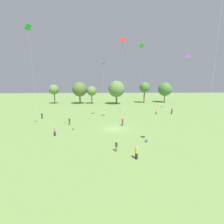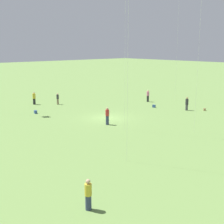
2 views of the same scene
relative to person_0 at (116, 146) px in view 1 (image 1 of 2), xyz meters
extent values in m
plane|color=#6B8E47|center=(0.25, 10.90, -0.82)|extent=(240.00, 240.00, 0.00)
cylinder|color=brown|center=(-25.55, 51.93, 1.66)|extent=(0.44, 0.44, 4.96)
sphere|color=#5B7F42|center=(-25.55, 51.93, 5.87)|extent=(4.63, 4.63, 4.63)
cylinder|color=brown|center=(-13.50, 51.15, 1.33)|extent=(0.61, 0.61, 4.30)
sphere|color=#516B33|center=(-13.50, 51.15, 6.00)|extent=(6.72, 6.72, 6.72)
cylinder|color=brown|center=(-7.92, 51.08, 1.36)|extent=(0.45, 0.45, 4.35)
sphere|color=#5B7F42|center=(-7.92, 51.08, 5.22)|extent=(4.50, 4.50, 4.50)
cylinder|color=brown|center=(3.61, 49.28, 1.28)|extent=(0.67, 0.67, 4.20)
sphere|color=#5B7F42|center=(3.61, 49.28, 6.19)|extent=(7.49, 7.49, 7.49)
cylinder|color=brown|center=(17.64, 53.15, 2.08)|extent=(0.62, 0.62, 5.79)
sphere|color=#477538|center=(17.64, 53.15, 6.87)|extent=(5.06, 5.06, 5.06)
cylinder|color=brown|center=(28.33, 54.44, 1.25)|extent=(0.44, 0.44, 4.14)
sphere|color=#477538|center=(28.33, 54.44, 5.82)|extent=(6.66, 6.66, 6.66)
cylinder|color=#847056|center=(0.00, 0.00, -0.43)|extent=(0.35, 0.35, 0.77)
cylinder|color=#333338|center=(0.00, 0.00, 0.26)|extent=(0.41, 0.41, 0.60)
sphere|color=beige|center=(0.00, 0.00, 0.68)|extent=(0.24, 0.24, 0.24)
cylinder|color=#232328|center=(2.42, -2.24, -0.41)|extent=(0.47, 0.47, 0.82)
cylinder|color=gold|center=(2.42, -2.24, 0.36)|extent=(0.56, 0.56, 0.71)
sphere|color=beige|center=(2.42, -2.24, 0.83)|extent=(0.24, 0.24, 0.24)
cylinder|color=#232328|center=(19.65, 26.08, -0.35)|extent=(0.44, 0.44, 0.94)
cylinder|color=#B72D2D|center=(19.65, 26.08, 0.44)|extent=(0.51, 0.51, 0.65)
sphere|color=brown|center=(19.65, 26.08, 0.88)|extent=(0.24, 0.24, 0.24)
cylinder|color=#333D5B|center=(2.36, 13.19, -0.35)|extent=(0.39, 0.39, 0.94)
cylinder|color=#B72D2D|center=(2.36, 13.19, 0.45)|extent=(0.45, 0.45, 0.65)
sphere|color=tan|center=(2.36, 13.19, 0.89)|extent=(0.24, 0.24, 0.24)
cylinder|color=#232328|center=(-10.95, 7.02, -0.37)|extent=(0.44, 0.44, 0.89)
cylinder|color=pink|center=(-10.95, 7.02, 0.37)|extent=(0.52, 0.52, 0.61)
sphere|color=beige|center=(-10.95, 7.02, 0.80)|extent=(0.24, 0.24, 0.24)
cylinder|color=#333D5B|center=(14.39, 25.47, -0.43)|extent=(0.41, 0.41, 0.77)
cylinder|color=gold|center=(14.39, 25.47, 0.26)|extent=(0.48, 0.48, 0.62)
sphere|color=tan|center=(14.39, 25.47, 0.70)|extent=(0.24, 0.24, 0.24)
cylinder|color=#4C4C51|center=(-9.96, 14.45, -0.44)|extent=(0.41, 0.41, 0.76)
cylinder|color=#333338|center=(-9.96, 14.45, 0.29)|extent=(0.48, 0.48, 0.70)
sphere|color=#A87A56|center=(-9.96, 14.45, 0.76)|extent=(0.24, 0.24, 0.24)
cylinder|color=#333D5B|center=(-18.94, 20.94, -0.40)|extent=(0.48, 0.48, 0.85)
cylinder|color=#333338|center=(-18.94, 20.94, 0.34)|extent=(0.56, 0.56, 0.63)
sphere|color=beige|center=(-18.94, 20.94, 0.78)|extent=(0.24, 0.24, 0.24)
cube|color=black|center=(-1.94, 20.84, 13.95)|extent=(1.32, 1.34, 0.39)
cylinder|color=green|center=(-1.94, 20.84, 13.14)|extent=(0.04, 0.04, 1.03)
cylinder|color=silver|center=(-1.94, 20.84, 6.57)|extent=(0.01, 0.01, 14.77)
cube|color=green|center=(8.25, 22.00, 18.51)|extent=(1.48, 1.38, 0.88)
cylinder|color=green|center=(8.25, 22.00, 17.51)|extent=(0.04, 0.04, 1.27)
cylinder|color=silver|center=(8.25, 22.00, 8.85)|extent=(0.01, 0.01, 19.33)
cylinder|color=silver|center=(10.17, -3.77, 9.22)|extent=(0.01, 0.01, 20.07)
cube|color=red|center=(2.44, 15.81, 18.28)|extent=(1.40, 1.24, 1.00)
cylinder|color=#E54C99|center=(2.44, 15.81, 17.18)|extent=(0.04, 0.04, 1.47)
cylinder|color=silver|center=(2.44, 15.81, 8.73)|extent=(0.01, 0.01, 19.10)
cube|color=green|center=(-14.82, 9.00, 18.35)|extent=(1.03, 1.29, 0.92)
cylinder|color=#E54C99|center=(-14.82, 9.00, 17.42)|extent=(0.04, 0.04, 1.18)
cylinder|color=silver|center=(-14.82, 9.00, 8.77)|extent=(0.01, 0.01, 19.17)
cube|color=orange|center=(5.41, 31.91, 9.08)|extent=(0.79, 0.82, 0.30)
cylinder|color=blue|center=(5.41, 31.91, 8.52)|extent=(0.04, 0.04, 0.75)
cylinder|color=silver|center=(5.41, 31.91, 4.13)|extent=(0.01, 0.01, 9.90)
cube|color=purple|center=(26.48, 31.69, 17.65)|extent=(1.61, 1.57, 0.88)
cylinder|color=#E54C99|center=(26.48, 31.69, 16.53)|extent=(0.04, 0.04, 1.46)
cylinder|color=silver|center=(26.48, 31.69, 8.42)|extent=(0.01, 0.01, 18.47)
cube|color=#A58459|center=(-11.45, 16.12, -0.66)|extent=(0.36, 0.36, 0.31)
cube|color=#33518C|center=(-8.30, 10.45, -0.64)|extent=(0.31, 0.44, 0.37)
cube|color=#33518C|center=(5.23, 3.26, -0.63)|extent=(0.34, 0.45, 0.38)
camera|label=1|loc=(-1.51, -19.89, 8.80)|focal=24.00mm
camera|label=2|loc=(23.11, 36.87, 7.27)|focal=50.00mm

